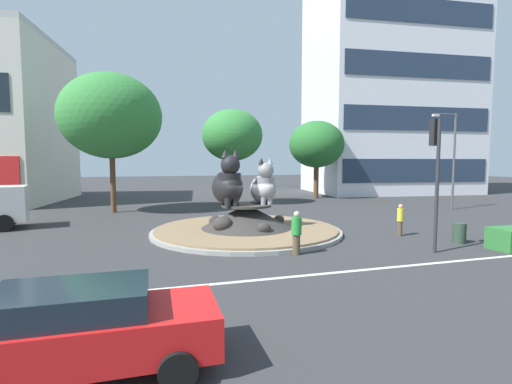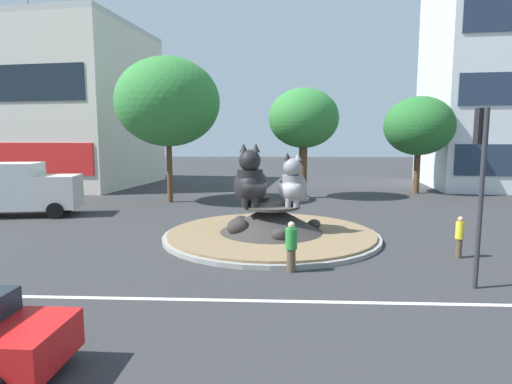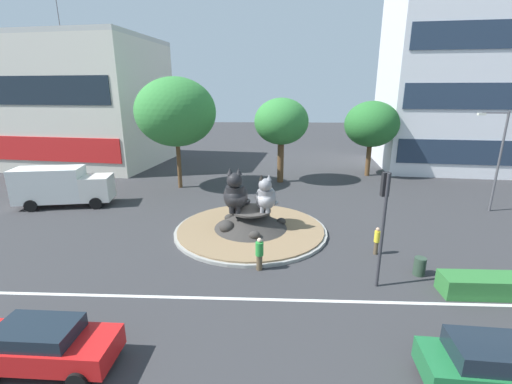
{
  "view_description": "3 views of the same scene",
  "coord_description": "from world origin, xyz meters",
  "px_view_note": "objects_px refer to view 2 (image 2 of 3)",
  "views": [
    {
      "loc": [
        -4.88,
        -18.06,
        3.62
      ],
      "look_at": [
        0.52,
        0.05,
        2.09
      ],
      "focal_mm": 25.97,
      "sensor_mm": 36.0,
      "label": 1
    },
    {
      "loc": [
        0.18,
        -18.54,
        4.47
      ],
      "look_at": [
        -0.73,
        0.88,
        1.95
      ],
      "focal_mm": 29.57,
      "sensor_mm": 36.0,
      "label": 2
    },
    {
      "loc": [
        1.2,
        -20.29,
        8.61
      ],
      "look_at": [
        0.32,
        0.41,
        2.51
      ],
      "focal_mm": 24.09,
      "sensor_mm": 36.0,
      "label": 3
    }
  ],
  "objects_px": {
    "cat_statue_black": "(251,182)",
    "pedestrian_yellow_shirt": "(460,236)",
    "pedestrian_green_shirt": "(291,246)",
    "second_tree_near_tower": "(304,119)",
    "delivery_box_truck": "(10,188)",
    "broadleaf_tree_behind_island": "(419,126)",
    "shophouse_block": "(27,108)",
    "cat_statue_grey": "(293,186)",
    "third_tree_left": "(168,102)",
    "traffic_light_mast": "(481,164)"
  },
  "relations": [
    {
      "from": "shophouse_block",
      "to": "cat_statue_black",
      "type": "bearing_deg",
      "value": -35.61
    },
    {
      "from": "pedestrian_green_shirt",
      "to": "shophouse_block",
      "type": "bearing_deg",
      "value": 58.61
    },
    {
      "from": "broadleaf_tree_behind_island",
      "to": "pedestrian_green_shirt",
      "type": "bearing_deg",
      "value": -117.65
    },
    {
      "from": "cat_statue_black",
      "to": "third_tree_left",
      "type": "bearing_deg",
      "value": -149.55
    },
    {
      "from": "broadleaf_tree_behind_island",
      "to": "delivery_box_truck",
      "type": "bearing_deg",
      "value": -156.91
    },
    {
      "from": "traffic_light_mast",
      "to": "shophouse_block",
      "type": "xyz_separation_m",
      "value": [
        -29.7,
        27.18,
        3.55
      ]
    },
    {
      "from": "third_tree_left",
      "to": "delivery_box_truck",
      "type": "xyz_separation_m",
      "value": [
        -7.71,
        -5.69,
        -5.21
      ]
    },
    {
      "from": "broadleaf_tree_behind_island",
      "to": "delivery_box_truck",
      "type": "distance_m",
      "value": 28.87
    },
    {
      "from": "cat_statue_black",
      "to": "pedestrian_green_shirt",
      "type": "height_order",
      "value": "cat_statue_black"
    },
    {
      "from": "cat_statue_grey",
      "to": "second_tree_near_tower",
      "type": "distance_m",
      "value": 13.08
    },
    {
      "from": "cat_statue_grey",
      "to": "delivery_box_truck",
      "type": "relative_size",
      "value": 0.32
    },
    {
      "from": "cat_statue_black",
      "to": "delivery_box_truck",
      "type": "relative_size",
      "value": 0.38
    },
    {
      "from": "cat_statue_black",
      "to": "traffic_light_mast",
      "type": "bearing_deg",
      "value": 48.35
    },
    {
      "from": "cat_statue_grey",
      "to": "pedestrian_green_shirt",
      "type": "xyz_separation_m",
      "value": [
        -0.23,
        -4.93,
        -1.44
      ]
    },
    {
      "from": "shophouse_block",
      "to": "third_tree_left",
      "type": "height_order",
      "value": "shophouse_block"
    },
    {
      "from": "cat_statue_black",
      "to": "second_tree_near_tower",
      "type": "height_order",
      "value": "second_tree_near_tower"
    },
    {
      "from": "cat_statue_black",
      "to": "broadleaf_tree_behind_island",
      "type": "relative_size",
      "value": 0.36
    },
    {
      "from": "broadleaf_tree_behind_island",
      "to": "delivery_box_truck",
      "type": "xyz_separation_m",
      "value": [
        -26.33,
        -11.23,
        -3.73
      ]
    },
    {
      "from": "pedestrian_yellow_shirt",
      "to": "second_tree_near_tower",
      "type": "bearing_deg",
      "value": -159.75
    },
    {
      "from": "shophouse_block",
      "to": "delivery_box_truck",
      "type": "xyz_separation_m",
      "value": [
        8.7,
        -16.69,
        -5.61
      ]
    },
    {
      "from": "traffic_light_mast",
      "to": "third_tree_left",
      "type": "height_order",
      "value": "third_tree_left"
    },
    {
      "from": "traffic_light_mast",
      "to": "pedestrian_yellow_shirt",
      "type": "height_order",
      "value": "traffic_light_mast"
    },
    {
      "from": "traffic_light_mast",
      "to": "third_tree_left",
      "type": "bearing_deg",
      "value": 32.67
    },
    {
      "from": "shophouse_block",
      "to": "third_tree_left",
      "type": "distance_m",
      "value": 19.76
    },
    {
      "from": "pedestrian_yellow_shirt",
      "to": "cat_statue_black",
      "type": "bearing_deg",
      "value": -107.18
    },
    {
      "from": "broadleaf_tree_behind_island",
      "to": "pedestrian_green_shirt",
      "type": "height_order",
      "value": "broadleaf_tree_behind_island"
    },
    {
      "from": "second_tree_near_tower",
      "to": "delivery_box_truck",
      "type": "height_order",
      "value": "second_tree_near_tower"
    },
    {
      "from": "pedestrian_green_shirt",
      "to": "delivery_box_truck",
      "type": "height_order",
      "value": "delivery_box_truck"
    },
    {
      "from": "cat_statue_grey",
      "to": "broadleaf_tree_behind_island",
      "type": "xyz_separation_m",
      "value": [
        10.53,
        15.62,
        3.02
      ]
    },
    {
      "from": "cat_statue_black",
      "to": "pedestrian_yellow_shirt",
      "type": "relative_size",
      "value": 1.77
    },
    {
      "from": "third_tree_left",
      "to": "pedestrian_yellow_shirt",
      "type": "bearing_deg",
      "value": -42.6
    },
    {
      "from": "cat_statue_grey",
      "to": "pedestrian_yellow_shirt",
      "type": "relative_size",
      "value": 1.5
    },
    {
      "from": "cat_statue_grey",
      "to": "traffic_light_mast",
      "type": "relative_size",
      "value": 0.44
    },
    {
      "from": "cat_statue_grey",
      "to": "delivery_box_truck",
      "type": "height_order",
      "value": "cat_statue_grey"
    },
    {
      "from": "cat_statue_grey",
      "to": "shophouse_block",
      "type": "relative_size",
      "value": 0.1
    },
    {
      "from": "cat_statue_black",
      "to": "shophouse_block",
      "type": "relative_size",
      "value": 0.12
    },
    {
      "from": "cat_statue_grey",
      "to": "traffic_light_mast",
      "type": "height_order",
      "value": "traffic_light_mast"
    },
    {
      "from": "broadleaf_tree_behind_island",
      "to": "pedestrian_yellow_shirt",
      "type": "relative_size",
      "value": 4.91
    },
    {
      "from": "pedestrian_green_shirt",
      "to": "cat_statue_grey",
      "type": "bearing_deg",
      "value": 12.91
    },
    {
      "from": "cat_statue_black",
      "to": "cat_statue_grey",
      "type": "bearing_deg",
      "value": 90.24
    },
    {
      "from": "cat_statue_black",
      "to": "traffic_light_mast",
      "type": "height_order",
      "value": "traffic_light_mast"
    },
    {
      "from": "cat_statue_black",
      "to": "broadleaf_tree_behind_island",
      "type": "height_order",
      "value": "broadleaf_tree_behind_island"
    },
    {
      "from": "cat_statue_black",
      "to": "pedestrian_green_shirt",
      "type": "relative_size",
      "value": 1.62
    },
    {
      "from": "cat_statue_black",
      "to": "pedestrian_yellow_shirt",
      "type": "distance_m",
      "value": 8.65
    },
    {
      "from": "traffic_light_mast",
      "to": "broadleaf_tree_behind_island",
      "type": "bearing_deg",
      "value": -20.49
    },
    {
      "from": "pedestrian_green_shirt",
      "to": "pedestrian_yellow_shirt",
      "type": "bearing_deg",
      "value": -57.08
    },
    {
      "from": "second_tree_near_tower",
      "to": "cat_statue_grey",
      "type": "bearing_deg",
      "value": -95.66
    },
    {
      "from": "second_tree_near_tower",
      "to": "pedestrian_green_shirt",
      "type": "distance_m",
      "value": 18.22
    },
    {
      "from": "cat_statue_grey",
      "to": "third_tree_left",
      "type": "bearing_deg",
      "value": -137.39
    },
    {
      "from": "cat_statue_grey",
      "to": "traffic_light_mast",
      "type": "xyz_separation_m",
      "value": [
        5.19,
        -6.11,
        1.36
      ]
    }
  ]
}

